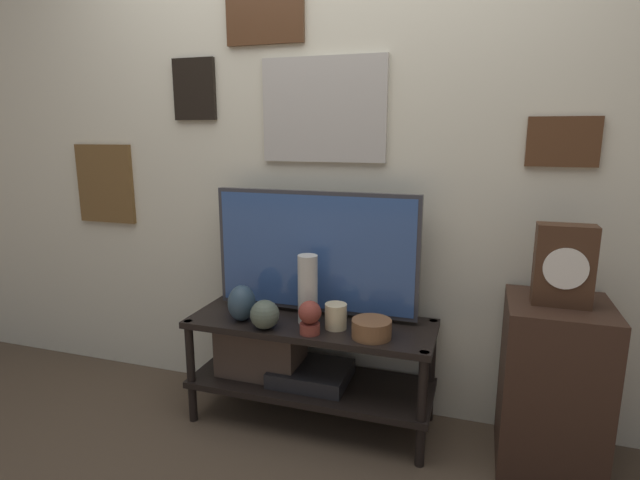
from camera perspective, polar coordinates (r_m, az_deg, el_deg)
name	(u,v)px	position (r m, az deg, el deg)	size (l,w,h in m)	color
ground_plane	(293,450)	(2.38, -3.13, -22.82)	(12.00, 12.00, 0.00)	#4C3D2D
wall_back	(327,135)	(2.43, 0.81, 11.91)	(6.40, 0.08, 2.70)	beige
media_console	(293,356)	(2.45, -3.07, -13.10)	(1.14, 0.42, 0.51)	black
television	(315,252)	(2.34, -0.58, -1.40)	(0.98, 0.05, 0.59)	#333338
vase_round_glass	(265,315)	(2.25, -6.33, -8.46)	(0.13, 0.13, 0.13)	#4C5647
vase_urn_stoneware	(242,303)	(2.35, -8.94, -7.12)	(0.13, 0.14, 0.17)	#2D4251
vase_tall_ceramic	(308,289)	(2.28, -1.41, -5.65)	(0.09, 0.09, 0.32)	beige
vase_wide_bowl	(372,329)	(2.17, 5.91, -10.04)	(0.17, 0.17, 0.08)	brown
candle_jar	(336,316)	(2.25, 1.83, -8.69)	(0.10, 0.10, 0.11)	beige
decorative_bust	(310,316)	(2.18, -1.18, -8.73)	(0.10, 0.10, 0.15)	brown
side_table	(552,385)	(2.33, 24.97, -14.84)	(0.39, 0.41, 0.71)	#382319
mantel_clock	(564,265)	(2.13, 26.09, -2.61)	(0.21, 0.11, 0.32)	#422819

